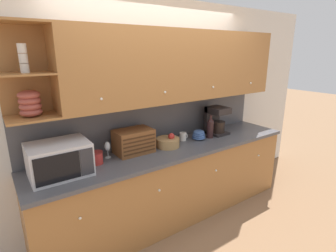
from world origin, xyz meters
The scene contains 14 objects.
ground_plane centered at (0.00, 0.00, 0.00)m, with size 24.00×24.00×0.00m, color #896647.
wall_back centered at (0.00, 0.03, 1.30)m, with size 5.65×0.06×2.60m.
counter_unit centered at (0.00, -0.32, 0.46)m, with size 3.27×0.67×0.91m.
backsplash_panel centered at (0.00, -0.01, 1.18)m, with size 3.25×0.01×0.53m.
upper_cabinets centered at (0.16, -0.18, 1.84)m, with size 3.25×0.39×0.80m.
microwave centered at (-1.26, -0.31, 1.07)m, with size 0.52×0.40×0.31m.
storage_canister centered at (-0.90, -0.26, 0.98)m, with size 0.13×0.13×0.13m.
wine_glass centered at (-0.75, -0.18, 1.03)m, with size 0.06×0.06×0.18m.
bread_box centered at (-0.45, -0.21, 1.04)m, with size 0.41×0.28×0.26m.
fruit_basket centered at (-0.03, -0.27, 0.97)m, with size 0.28×0.28×0.17m.
mug centered at (0.25, -0.20, 0.96)m, with size 0.10×0.09×0.10m.
bowl_stack_on_counter centered at (0.45, -0.28, 0.97)m, with size 0.18×0.18×0.12m.
wine_bottle centered at (0.61, -0.32, 1.05)m, with size 0.09×0.09×0.31m.
coffee_maker centered at (0.80, -0.22, 1.10)m, with size 0.24×0.28×0.37m.
Camera 1 is at (-1.71, -2.67, 2.01)m, focal length 28.00 mm.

